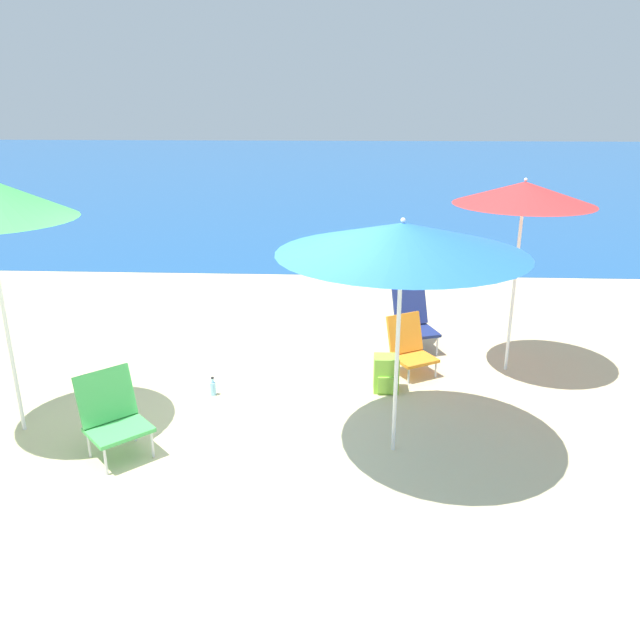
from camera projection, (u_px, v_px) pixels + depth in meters
ground_plane at (242, 437)px, 5.91m from camera, size 60.00×60.00×0.00m
sea_water at (332, 166)px, 30.24m from camera, size 60.00×40.00×0.01m
beach_umbrella_blue at (402, 238)px, 5.05m from camera, size 2.08×2.08×2.13m
beach_umbrella_red at (524, 193)px, 6.71m from camera, size 1.52×1.52×2.23m
beach_chair_orange at (409, 346)px, 7.23m from camera, size 0.63×0.65×0.67m
beach_chair_green at (112, 413)px, 5.52m from camera, size 0.72×0.72×0.76m
beach_chair_navy at (413, 318)px, 7.91m from camera, size 0.62×0.72×0.81m
backpack_lime at (386, 374)px, 6.79m from camera, size 0.27×0.26×0.40m
water_bottle at (213, 388)px, 6.72m from camera, size 0.06×0.06×0.21m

